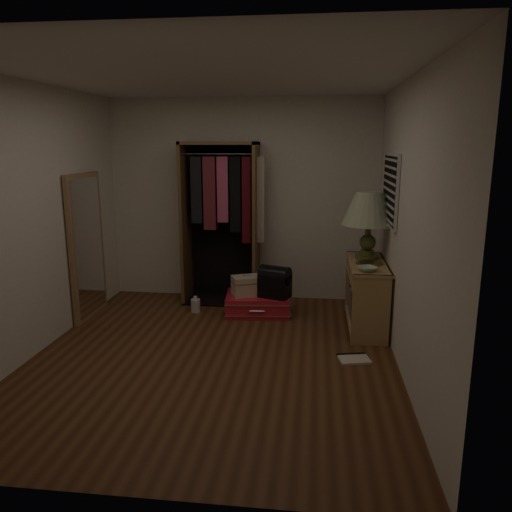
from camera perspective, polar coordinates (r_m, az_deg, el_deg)
name	(u,v)px	position (r m, az deg, el deg)	size (l,w,h in m)	color
ground	(214,357)	(4.97, -4.84, -11.38)	(4.00, 4.00, 0.00)	#502C17
room_walls	(220,203)	(4.59, -4.16, 6.11)	(3.52, 4.02, 2.60)	silver
console_bookshelf	(366,292)	(5.74, 12.49, -4.07)	(0.42, 1.12, 0.75)	#AB8552
open_wardrobe	(224,209)	(6.37, -3.70, 5.36)	(1.04, 0.50, 2.05)	brown
floor_mirror	(87,246)	(6.16, -18.77, 1.05)	(0.06, 0.80, 1.70)	#9C754B
pink_suitcase	(258,304)	(6.10, 0.20, -5.48)	(0.83, 0.63, 0.24)	red
train_case	(247,285)	(6.02, -1.06, -3.38)	(0.41, 0.36, 0.25)	#C3B695
black_bag	(275,281)	(5.92, 2.16, -2.88)	(0.41, 0.34, 0.38)	black
table_lamp	(369,210)	(5.71, 12.81, 5.14)	(0.80, 0.80, 0.75)	#475429
brass_tray	(369,263)	(5.54, 12.81, -0.82)	(0.33, 0.33, 0.02)	#9C6C3C
ceramic_bowl	(367,269)	(5.23, 12.61, -1.45)	(0.20, 0.20, 0.05)	#AED1B2
white_jug	(196,305)	(6.20, -6.91, -5.61)	(0.15, 0.15, 0.20)	silver
floor_book	(353,358)	(4.98, 11.08, -11.41)	(0.33, 0.29, 0.03)	beige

